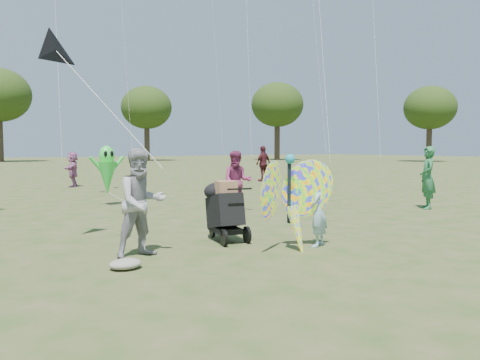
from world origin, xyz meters
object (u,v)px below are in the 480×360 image
child_girl (318,212)px  adult_man (142,203)px  crowd_h (263,164)px  crowd_f (428,178)px  crowd_j (73,169)px  alien_kite (107,172)px  jogging_stroller (223,207)px  crowd_e (237,181)px  butterfly_kite (292,202)px

child_girl → adult_man: (-2.78, 0.95, 0.25)m
crowd_h → crowd_f: bearing=61.6°
crowd_j → alien_kite: size_ratio=0.87×
child_girl → crowd_h: crowd_h is taller
adult_man → alien_kite: 6.72m
jogging_stroller → alien_kite: alien_kite is taller
crowd_j → crowd_e: bearing=32.9°
crowd_j → butterfly_kite: butterfly_kite is taller
crowd_e → jogging_stroller: size_ratio=1.45×
adult_man → alien_kite: (1.56, 6.53, 0.13)m
crowd_e → alien_kite: alien_kite is taller
crowd_e → alien_kite: bearing=163.2°
crowd_h → alien_kite: size_ratio=1.01×
crowd_j → butterfly_kite: 14.70m
crowd_h → crowd_j: size_ratio=1.16×
adult_man → crowd_f: 8.68m
adult_man → crowd_j: size_ratio=1.11×
child_girl → adult_man: bearing=-48.1°
adult_man → crowd_h: crowd_h is taller
crowd_f → adult_man: bearing=-42.1°
adult_man → alien_kite: size_ratio=0.96×
crowd_e → crowd_f: 5.23m
butterfly_kite → crowd_h: bearing=55.3°
child_girl → adult_man: adult_man is taller
crowd_e → butterfly_kite: 4.74m
jogging_stroller → crowd_f: bearing=17.0°
alien_kite → crowd_e: bearing=-52.0°
jogging_stroller → crowd_h: bearing=62.3°
crowd_f → butterfly_kite: (-6.43, -1.96, -0.06)m
adult_man → crowd_e: adult_man is taller
jogging_stroller → child_girl: bearing=-37.5°
crowd_j → jogging_stroller: crowd_j is taller
butterfly_kite → alien_kite: bearing=94.8°
crowd_f → butterfly_kite: 6.72m
crowd_f → alien_kite: alien_kite is taller
adult_man → butterfly_kite: (2.19, -0.97, -0.04)m
child_girl → adult_man: 2.95m
crowd_h → butterfly_kite: (-8.90, -12.84, -0.08)m
crowd_h → jogging_stroller: (-9.41, -11.55, -0.27)m
child_girl → alien_kite: (-1.22, 7.49, 0.38)m
crowd_j → crowd_f: bearing=50.1°
alien_kite → adult_man: bearing=-103.4°
butterfly_kite → child_girl: bearing=1.8°
adult_man → jogging_stroller: 1.72m
child_girl → crowd_h: bearing=-152.1°
crowd_j → jogging_stroller: (-0.71, -13.41, -0.14)m
child_girl → butterfly_kite: (-0.59, -0.02, 0.21)m
child_girl → crowd_e: crowd_e is taller
jogging_stroller → adult_man: bearing=-157.6°
adult_man → butterfly_kite: adult_man is taller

